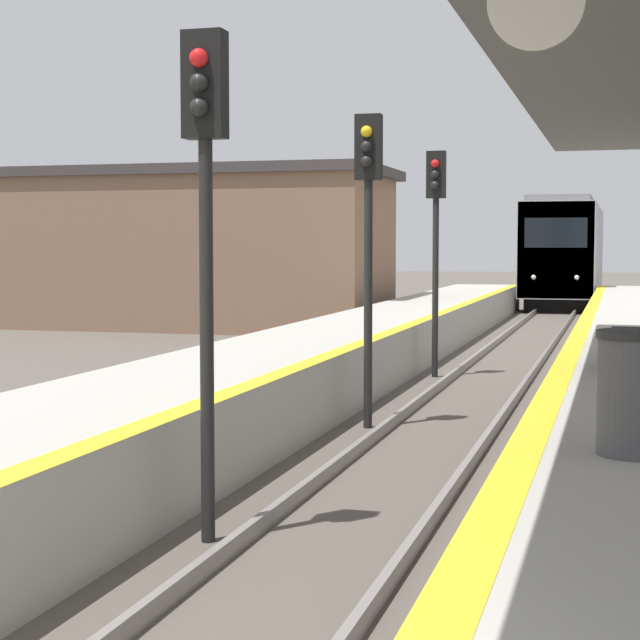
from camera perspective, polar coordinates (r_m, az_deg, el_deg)
name	(u,v)px	position (r m, az deg, el deg)	size (l,w,h in m)	color
train	(566,252)	(48.27, 13.00, 3.56)	(2.82, 16.33, 4.44)	black
signal_near	(205,187)	(9.15, -6.15, 7.06)	(0.36, 0.31, 4.36)	black
signal_mid	(368,210)	(14.87, 2.59, 5.91)	(0.36, 0.31, 4.36)	black
signal_far	(436,219)	(20.76, 6.19, 5.36)	(0.36, 0.31, 4.36)	black
trash_bin	(636,393)	(8.33, 16.52, -3.73)	(0.60, 0.60, 0.93)	#4C4C51
bench	(635,331)	(14.04, 16.43, -0.56)	(0.44, 1.63, 0.92)	#28282D
station_building	(195,248)	(33.77, -6.71, 3.83)	(12.31, 5.83, 4.90)	brown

